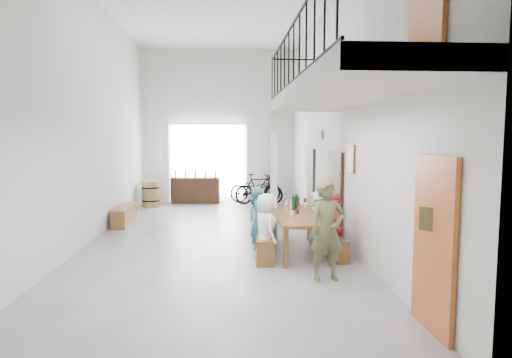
{
  "coord_description": "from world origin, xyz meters",
  "views": [
    {
      "loc": [
        0.28,
        -9.67,
        2.29
      ],
      "look_at": [
        0.91,
        -0.5,
        1.42
      ],
      "focal_mm": 30.0,
      "sensor_mm": 36.0,
      "label": 1
    }
  ],
  "objects": [
    {
      "name": "room_walls",
      "position": [
        0.0,
        0.0,
        3.55
      ],
      "size": [
        12.0,
        12.0,
        12.0
      ],
      "color": "beige",
      "rests_on": "ground"
    },
    {
      "name": "serving_counter",
      "position": [
        -0.84,
        5.65,
        0.45
      ],
      "size": [
        1.76,
        0.63,
        0.91
      ],
      "primitive_type": "cube",
      "rotation": [
        0.0,
        0.0,
        -0.09
      ],
      "color": "#341D0F",
      "rests_on": "ground"
    },
    {
      "name": "potted_plant",
      "position": [
        2.45,
        0.88,
        0.22
      ],
      "size": [
        0.49,
        0.46,
        0.43
      ],
      "primitive_type": "imported",
      "rotation": [
        0.0,
        0.0,
        0.4
      ],
      "color": "#1D4F18",
      "rests_on": "ground"
    },
    {
      "name": "guest_right_a",
      "position": [
        2.33,
        -1.83,
        0.62
      ],
      "size": [
        0.41,
        0.77,
        1.25
      ],
      "primitive_type": "imported",
      "rotation": [
        0.0,
        0.0,
        -1.72
      ],
      "color": "red",
      "rests_on": "ground"
    },
    {
      "name": "side_bench",
      "position": [
        -2.5,
        1.95,
        0.24
      ],
      "size": [
        0.43,
        1.71,
        0.48
      ],
      "primitive_type": "cube",
      "rotation": [
        0.0,
        0.0,
        0.03
      ],
      "color": "brown",
      "rests_on": "ground"
    },
    {
      "name": "bicycle_far",
      "position": [
        1.39,
        5.29,
        0.53
      ],
      "size": [
        1.84,
        1.09,
        1.07
      ],
      "primitive_type": "imported",
      "rotation": [
        0.0,
        0.0,
        1.92
      ],
      "color": "black",
      "rests_on": "ground"
    },
    {
      "name": "right_wall_decor",
      "position": [
        2.7,
        -1.87,
        1.74
      ],
      "size": [
        0.07,
        8.28,
        5.07
      ],
      "color": "#A75023",
      "rests_on": "ground"
    },
    {
      "name": "host_standing",
      "position": [
        1.88,
        -3.0,
        0.82
      ],
      "size": [
        0.66,
        0.5,
        1.63
      ],
      "primitive_type": "imported",
      "rotation": [
        0.0,
        0.0,
        0.21
      ],
      "color": "#4E5731",
      "rests_on": "ground"
    },
    {
      "name": "tableware",
      "position": [
        1.67,
        -0.96,
        0.92
      ],
      "size": [
        0.6,
        1.66,
        0.35
      ],
      "color": "black",
      "rests_on": "tasting_table"
    },
    {
      "name": "guest_left_b",
      "position": [
        0.91,
        -1.34,
        0.67
      ],
      "size": [
        0.43,
        0.55,
        1.35
      ],
      "primitive_type": "imported",
      "rotation": [
        0.0,
        0.0,
        1.32
      ],
      "color": "#225B71",
      "rests_on": "ground"
    },
    {
      "name": "bicycle_near",
      "position": [
        1.32,
        5.36,
        0.51
      ],
      "size": [
        2.04,
        1.2,
        1.01
      ],
      "primitive_type": "imported",
      "rotation": [
        0.0,
        0.0,
        1.28
      ],
      "color": "black",
      "rests_on": "ground"
    },
    {
      "name": "oak_barrel",
      "position": [
        -2.29,
        4.83,
        0.44
      ],
      "size": [
        0.59,
        0.59,
        0.87
      ],
      "color": "olive",
      "rests_on": "ground"
    },
    {
      "name": "tasting_table",
      "position": [
        1.72,
        -1.28,
        0.71
      ],
      "size": [
        0.99,
        2.41,
        0.79
      ],
      "rotation": [
        0.0,
        0.0,
        0.0
      ],
      "color": "brown",
      "rests_on": "ground"
    },
    {
      "name": "guest_left_c",
      "position": [
        0.98,
        -0.93,
        0.56
      ],
      "size": [
        0.52,
        0.61,
        1.11
      ],
      "primitive_type": "imported",
      "rotation": [
        0.0,
        0.0,
        1.37
      ],
      "color": "white",
      "rests_on": "ground"
    },
    {
      "name": "bench_wall",
      "position": [
        2.35,
        -1.29,
        0.21
      ],
      "size": [
        0.32,
        1.83,
        0.42
      ],
      "primitive_type": "cube",
      "rotation": [
        0.0,
        0.0,
        0.04
      ],
      "color": "brown",
      "rests_on": "ground"
    },
    {
      "name": "balcony",
      "position": [
        1.98,
        -3.13,
        2.96
      ],
      "size": [
        1.52,
        5.62,
        4.0
      ],
      "color": "silver",
      "rests_on": "ground"
    },
    {
      "name": "guest_right_b",
      "position": [
        2.26,
        -1.12,
        0.54
      ],
      "size": [
        0.56,
        1.05,
        1.08
      ],
      "primitive_type": "imported",
      "rotation": [
        0.0,
        0.0,
        -1.83
      ],
      "color": "black",
      "rests_on": "ground"
    },
    {
      "name": "bench_inner",
      "position": [
        1.03,
        -1.27,
        0.23
      ],
      "size": [
        0.48,
        2.03,
        0.46
      ],
      "primitive_type": "cube",
      "rotation": [
        0.0,
        0.0,
        -0.08
      ],
      "color": "brown",
      "rests_on": "ground"
    },
    {
      "name": "guest_right_c",
      "position": [
        2.22,
        -0.65,
        0.58
      ],
      "size": [
        0.43,
        0.6,
        1.16
      ],
      "primitive_type": "imported",
      "rotation": [
        0.0,
        0.0,
        -1.68
      ],
      "color": "white",
      "rests_on": "ground"
    },
    {
      "name": "floor",
      "position": [
        0.0,
        0.0,
        0.0
      ],
      "size": [
        12.0,
        12.0,
        0.0
      ],
      "primitive_type": "plane",
      "color": "slate",
      "rests_on": "ground"
    },
    {
      "name": "guest_left_a",
      "position": [
        0.98,
        -1.95,
        0.65
      ],
      "size": [
        0.56,
        0.72,
        1.29
      ],
      "primitive_type": "imported",
      "rotation": [
        0.0,
        0.0,
        1.83
      ],
      "color": "white",
      "rests_on": "ground"
    },
    {
      "name": "counter_bottles",
      "position": [
        -0.84,
        5.65,
        1.05
      ],
      "size": [
        1.47,
        0.19,
        0.28
      ],
      "color": "black",
      "rests_on": "serving_counter"
    },
    {
      "name": "guest_left_d",
      "position": [
        0.93,
        -0.34,
        0.56
      ],
      "size": [
        0.59,
        0.81,
        1.12
      ],
      "primitive_type": "imported",
      "rotation": [
        0.0,
        0.0,
        1.3
      ],
      "color": "#225B71",
      "rests_on": "ground"
    },
    {
      "name": "gateway_portal",
      "position": [
        -0.4,
        5.94,
        1.4
      ],
      "size": [
        2.8,
        0.08,
        2.8
      ],
      "primitive_type": "cube",
      "color": "white",
      "rests_on": "ground"
    }
  ]
}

